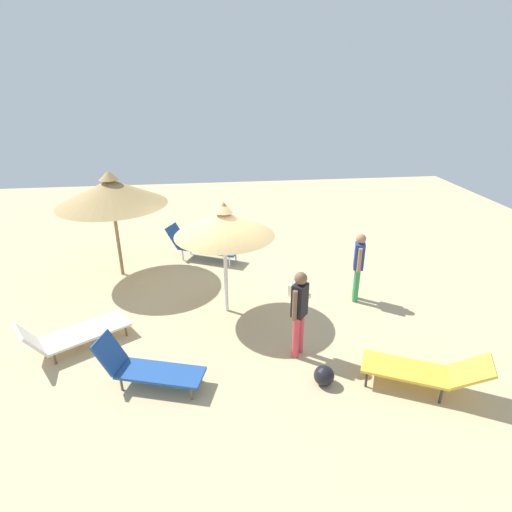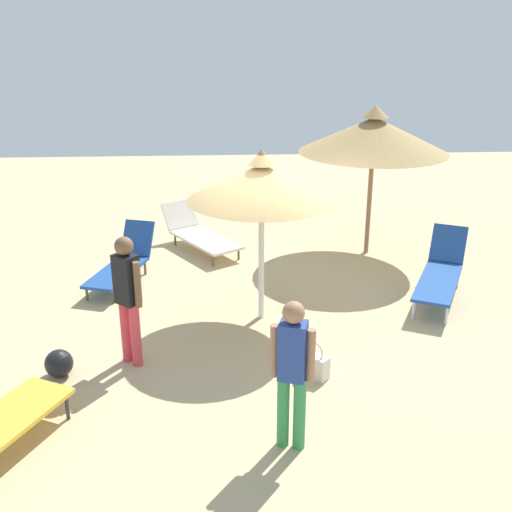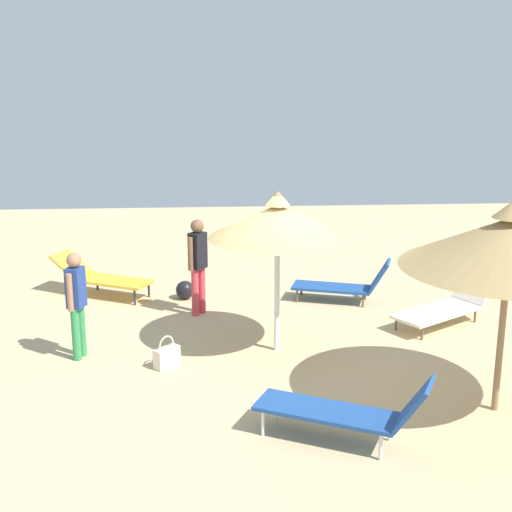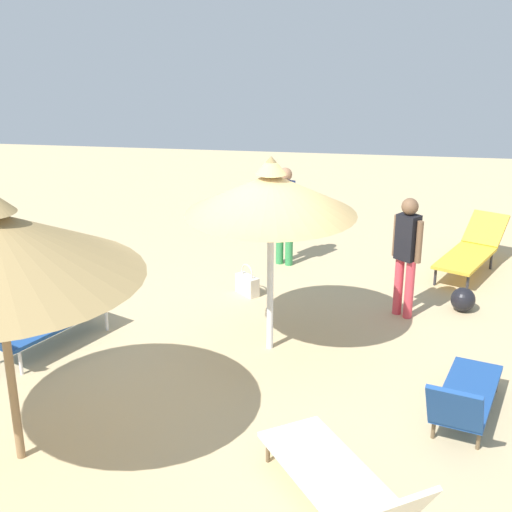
# 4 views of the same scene
# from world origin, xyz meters

# --- Properties ---
(ground) EXTENTS (24.00, 24.00, 0.10)m
(ground) POSITION_xyz_m (0.00, 0.00, -0.05)
(ground) COLOR tan
(parasol_umbrella_back) EXTENTS (2.74, 2.74, 2.82)m
(parasol_umbrella_back) POSITION_xyz_m (2.57, -1.94, 2.28)
(parasol_umbrella_back) COLOR olive
(parasol_umbrella_back) RESTS_ON ground
(parasol_umbrella_front) EXTENTS (2.13, 2.13, 2.57)m
(parasol_umbrella_front) POSITION_xyz_m (-0.13, 0.29, 2.10)
(parasol_umbrella_front) COLOR white
(parasol_umbrella_front) RESTS_ON ground
(lounge_chair_near_left) EXTENTS (2.15, 1.45, 0.95)m
(lounge_chair_near_left) POSITION_xyz_m (0.46, -2.66, 0.43)
(lounge_chair_near_left) COLOR #1E478C
(lounge_chair_near_left) RESTS_ON ground
(lounge_chair_far_left) EXTENTS (1.91, 1.07, 0.86)m
(lounge_chair_far_left) POSITION_xyz_m (1.39, 2.57, 0.35)
(lounge_chair_far_left) COLOR #1E478C
(lounge_chair_far_left) RESTS_ON ground
(lounge_chair_near_right) EXTENTS (2.04, 1.66, 0.77)m
(lounge_chair_near_right) POSITION_xyz_m (2.94, 1.32, 0.32)
(lounge_chair_near_right) COLOR silver
(lounge_chair_near_right) RESTS_ON ground
(person_standing_far_right) EXTENTS (0.35, 0.39, 1.76)m
(person_standing_far_right) POSITION_xyz_m (-1.39, 2.07, 1.02)
(person_standing_far_right) COLOR #D83F4C
(person_standing_far_right) RESTS_ON ground
(person_standing_edge) EXTENTS (0.29, 0.45, 1.69)m
(person_standing_edge) POSITION_xyz_m (-3.21, 0.18, 0.96)
(person_standing_edge) COLOR #338C4C
(person_standing_edge) RESTS_ON ground
(handbag) EXTENTS (0.41, 0.41, 0.50)m
(handbag) POSITION_xyz_m (-1.85, -0.26, 0.17)
(handbag) COLOR beige
(handbag) RESTS_ON ground
(beach_ball) EXTENTS (0.36, 0.36, 0.36)m
(beach_ball) POSITION_xyz_m (-1.67, 2.96, 0.18)
(beach_ball) COLOR black
(beach_ball) RESTS_ON ground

